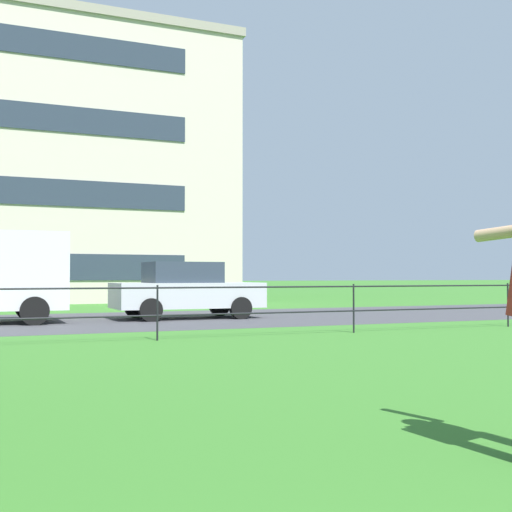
# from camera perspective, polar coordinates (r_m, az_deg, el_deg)

# --- Properties ---
(street_strip) EXTENTS (80.00, 7.60, 0.01)m
(street_strip) POSITION_cam_1_polar(r_m,az_deg,el_deg) (17.55, -19.89, -5.41)
(street_strip) COLOR #424247
(street_strip) RESTS_ON ground
(park_fence) EXTENTS (37.18, 0.04, 1.00)m
(park_fence) POSITION_cam_1_polar(r_m,az_deg,el_deg) (11.83, -18.15, -4.02)
(park_fence) COLOR black
(park_fence) RESTS_ON ground
(car_silver_center) EXTENTS (4.01, 1.83, 1.54)m
(car_silver_center) POSITION_cam_1_polar(r_m,az_deg,el_deg) (18.31, -5.99, -2.91)
(car_silver_center) COLOR #B7BABF
(car_silver_center) RESTS_ON ground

